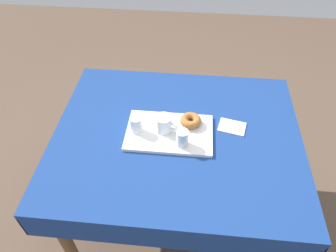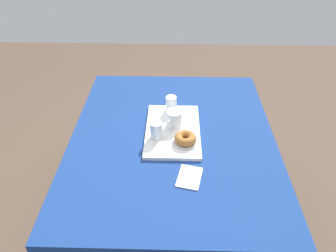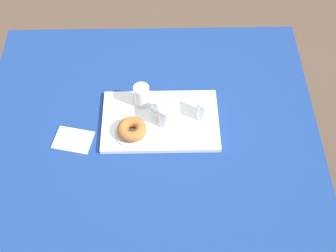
{
  "view_description": "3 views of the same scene",
  "coord_description": "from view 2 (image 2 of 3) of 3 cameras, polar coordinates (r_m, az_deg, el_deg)",
  "views": [
    {
      "loc": [
        -0.06,
        1.09,
        1.95
      ],
      "look_at": [
        0.05,
        -0.02,
        0.81
      ],
      "focal_mm": 33.2,
      "sensor_mm": 36.0,
      "label": 1
    },
    {
      "loc": [
        -1.28,
        -0.01,
        1.82
      ],
      "look_at": [
        0.07,
        0.03,
        0.79
      ],
      "focal_mm": 34.15,
      "sensor_mm": 36.0,
      "label": 2
    },
    {
      "loc": [
        0.05,
        -1.02,
        2.17
      ],
      "look_at": [
        0.07,
        -0.03,
        0.79
      ],
      "focal_mm": 48.28,
      "sensor_mm": 36.0,
      "label": 3
    }
  ],
  "objects": [
    {
      "name": "paper_napkin",
      "position": [
        1.44,
        3.85,
        -9.09
      ],
      "size": [
        0.16,
        0.13,
        0.01
      ],
      "primitive_type": "cube",
      "rotation": [
        0.0,
        0.0,
        -0.22
      ],
      "color": "white",
      "rests_on": "dining_table"
    },
    {
      "name": "sugar_donut_left",
      "position": [
        1.58,
        3.13,
        -2.16
      ],
      "size": [
        0.11,
        0.11,
        0.04
      ],
      "primitive_type": "torus",
      "color": "#A3662D",
      "rests_on": "donut_plate_left"
    },
    {
      "name": "dining_table",
      "position": [
        1.72,
        0.81,
        -4.29
      ],
      "size": [
        1.28,
        1.05,
        0.77
      ],
      "color": "navy",
      "rests_on": "ground"
    },
    {
      "name": "water_glass_far",
      "position": [
        1.6,
        -2.1,
        -0.92
      ],
      "size": [
        0.06,
        0.06,
        0.09
      ],
      "color": "white",
      "rests_on": "serving_tray"
    },
    {
      "name": "water_glass_near",
      "position": [
        1.79,
        0.56,
        3.82
      ],
      "size": [
        0.06,
        0.06,
        0.09
      ],
      "color": "white",
      "rests_on": "serving_tray"
    },
    {
      "name": "donut_plate_left",
      "position": [
        1.59,
        3.1,
        -2.82
      ],
      "size": [
        0.13,
        0.13,
        0.01
      ],
      "primitive_type": "cylinder",
      "color": "silver",
      "rests_on": "serving_tray"
    },
    {
      "name": "ground_plane",
      "position": [
        2.22,
        0.65,
        -17.4
      ],
      "size": [
        6.0,
        6.0,
        0.0
      ],
      "primitive_type": "plane",
      "color": "brown"
    },
    {
      "name": "tea_mug_left",
      "position": [
        1.67,
        1.1,
        1.2
      ],
      "size": [
        0.12,
        0.08,
        0.09
      ],
      "color": "white",
      "rests_on": "serving_tray"
    },
    {
      "name": "serving_tray",
      "position": [
        1.68,
        0.87,
        -0.8
      ],
      "size": [
        0.44,
        0.28,
        0.02
      ],
      "primitive_type": "cube",
      "color": "white",
      "rests_on": "dining_table"
    }
  ]
}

